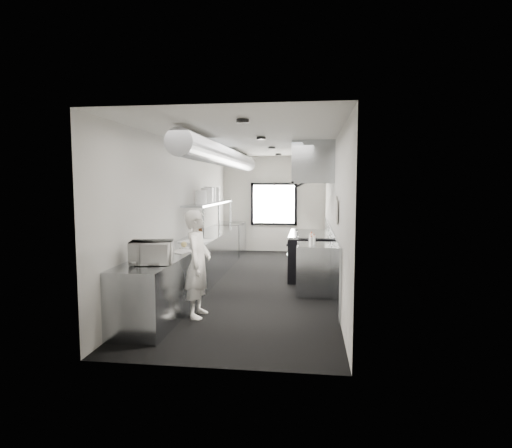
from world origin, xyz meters
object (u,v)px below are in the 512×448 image
(prep_counter, at_px, (195,264))
(deli_tub_b, at_px, (156,253))
(pass_shelf, at_px, (210,204))
(microwave, at_px, (152,252))
(plate_stack_a, at_px, (201,197))
(range, at_px, (309,255))
(plate_stack_d, at_px, (215,194))
(far_work_table, at_px, (231,239))
(knife_block, at_px, (201,230))
(squeeze_bottle_d, at_px, (312,238))
(line_cook, at_px, (198,264))
(deli_tub_a, at_px, (143,258))
(squeeze_bottle_a, at_px, (311,242))
(bottle_station, at_px, (315,269))
(plate_stack_b, at_px, (207,195))
(squeeze_bottle_b, at_px, (311,240))
(small_plate, at_px, (184,248))
(exhaust_hood, at_px, (313,165))
(plate_stack_c, at_px, (210,194))
(squeeze_bottle_e, at_px, (311,237))
(squeeze_bottle_c, at_px, (314,240))

(prep_counter, bearing_deg, deli_tub_b, -93.49)
(pass_shelf, distance_m, microwave, 3.88)
(deli_tub_b, relative_size, plate_stack_a, 0.51)
(range, relative_size, plate_stack_d, 4.70)
(far_work_table, relative_size, knife_block, 5.33)
(squeeze_bottle_d, bearing_deg, deli_tub_b, -143.20)
(line_cook, relative_size, deli_tub_a, 10.77)
(plate_stack_d, bearing_deg, plate_stack_a, -90.19)
(deli_tub_b, xyz_separation_m, plate_stack_a, (0.05, 2.53, 0.76))
(deli_tub_b, xyz_separation_m, knife_block, (0.01, 2.59, 0.06))
(squeeze_bottle_a, bearing_deg, far_work_table, 118.16)
(knife_block, bearing_deg, bottle_station, -43.80)
(plate_stack_b, bearing_deg, plate_stack_d, 90.74)
(range, height_order, bottle_station, range)
(range, bearing_deg, squeeze_bottle_b, -88.86)
(knife_block, xyz_separation_m, plate_stack_b, (0.05, 0.40, 0.73))
(prep_counter, bearing_deg, plate_stack_a, 94.38)
(range, xyz_separation_m, knife_block, (-2.28, -0.36, 0.54))
(deli_tub_b, height_order, plate_stack_a, plate_stack_a)
(microwave, distance_m, squeeze_bottle_a, 2.87)
(pass_shelf, xyz_separation_m, plate_stack_b, (-0.00, -0.27, 0.20))
(far_work_table, bearing_deg, small_plate, -89.01)
(line_cook, xyz_separation_m, deli_tub_b, (-0.66, 0.02, 0.15))
(exhaust_hood, distance_m, prep_counter, 3.20)
(plate_stack_b, bearing_deg, plate_stack_a, -91.91)
(line_cook, xyz_separation_m, plate_stack_a, (-0.61, 2.54, 0.91))
(range, xyz_separation_m, squeeze_bottle_a, (0.04, -1.67, 0.51))
(bottle_station, bearing_deg, small_plate, -161.83)
(exhaust_hood, bearing_deg, knife_block, -171.20)
(range, xyz_separation_m, squeeze_bottle_b, (0.03, -1.59, 0.53))
(plate_stack_c, relative_size, squeeze_bottle_a, 2.16)
(deli_tub_b, xyz_separation_m, plate_stack_b, (0.06, 2.99, 0.79))
(bottle_station, height_order, squeeze_bottle_a, squeeze_bottle_a)
(line_cook, distance_m, knife_block, 2.69)
(squeeze_bottle_a, height_order, squeeze_bottle_e, squeeze_bottle_a)
(squeeze_bottle_c, bearing_deg, small_plate, -162.24)
(prep_counter, height_order, range, range)
(microwave, distance_m, plate_stack_b, 3.65)
(squeeze_bottle_e, bearing_deg, plate_stack_c, 148.34)
(prep_counter, distance_m, microwave, 2.43)
(pass_shelf, xyz_separation_m, deli_tub_a, (-0.09, -3.69, -0.58))
(plate_stack_c, bearing_deg, deli_tub_b, -90.84)
(prep_counter, xyz_separation_m, squeeze_bottle_e, (2.23, 0.15, 0.53))
(small_plate, distance_m, squeeze_bottle_b, 2.21)
(bottle_station, distance_m, line_cook, 2.38)
(squeeze_bottle_a, height_order, squeeze_bottle_b, squeeze_bottle_b)
(exhaust_hood, relative_size, plate_stack_b, 6.55)
(deli_tub_b, xyz_separation_m, squeeze_bottle_d, (2.34, 1.75, 0.04))
(squeeze_bottle_c, bearing_deg, line_cook, -138.19)
(pass_shelf, bearing_deg, line_cook, -79.76)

